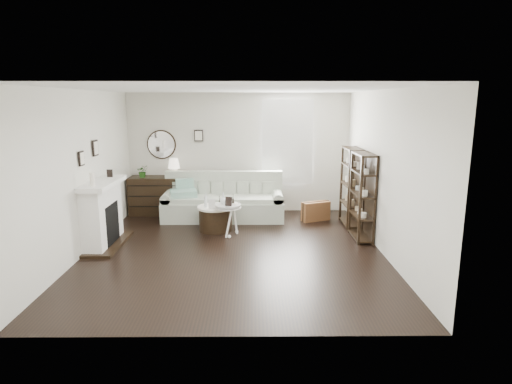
{
  "coord_description": "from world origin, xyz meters",
  "views": [
    {
      "loc": [
        0.32,
        -6.98,
        2.51
      ],
      "look_at": [
        0.38,
        0.8,
        0.86
      ],
      "focal_mm": 30.0,
      "sensor_mm": 36.0,
      "label": 1
    }
  ],
  "objects_px": {
    "dresser": "(159,195)",
    "pedestal_table": "(228,207)",
    "sofa": "(223,203)",
    "drum_table": "(216,218)"
  },
  "relations": [
    {
      "from": "sofa",
      "to": "pedestal_table",
      "type": "bearing_deg",
      "value": -82.12
    },
    {
      "from": "dresser",
      "to": "pedestal_table",
      "type": "xyz_separation_m",
      "value": [
        1.66,
        -1.61,
        0.13
      ]
    },
    {
      "from": "sofa",
      "to": "pedestal_table",
      "type": "height_order",
      "value": "sofa"
    },
    {
      "from": "dresser",
      "to": "drum_table",
      "type": "distance_m",
      "value": 1.91
    },
    {
      "from": "drum_table",
      "to": "pedestal_table",
      "type": "xyz_separation_m",
      "value": [
        0.27,
        -0.31,
        0.31
      ]
    },
    {
      "from": "sofa",
      "to": "pedestal_table",
      "type": "relative_size",
      "value": 4.24
    },
    {
      "from": "pedestal_table",
      "to": "sofa",
      "type": "bearing_deg",
      "value": 97.88
    },
    {
      "from": "drum_table",
      "to": "pedestal_table",
      "type": "distance_m",
      "value": 0.51
    },
    {
      "from": "drum_table",
      "to": "dresser",
      "type": "bearing_deg",
      "value": 136.99
    },
    {
      "from": "drum_table",
      "to": "sofa",
      "type": "bearing_deg",
      "value": 83.93
    }
  ]
}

